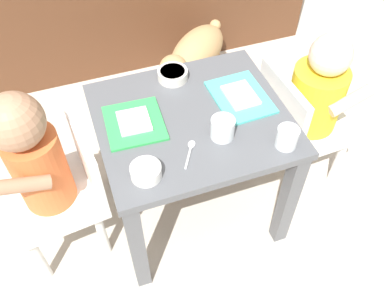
{
  "coord_description": "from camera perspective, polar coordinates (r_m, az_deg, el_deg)",
  "views": [
    {
      "loc": [
        -0.28,
        -0.8,
        1.31
      ],
      "look_at": [
        0.0,
        0.0,
        0.3
      ],
      "focal_mm": 39.38,
      "sensor_mm": 36.0,
      "label": 1
    }
  ],
  "objects": [
    {
      "name": "spoon_by_left_tray",
      "position": [
        1.11,
        -0.29,
        0.33
      ],
      "size": [
        0.06,
        0.09,
        0.01
      ],
      "color": "silver",
      "rests_on": "dining_table"
    },
    {
      "name": "food_tray_right",
      "position": [
        1.26,
        6.57,
        7.66
      ],
      "size": [
        0.16,
        0.2,
        0.02
      ],
      "color": "#4CC6BC",
      "rests_on": "dining_table"
    },
    {
      "name": "water_cup_right",
      "position": [
        1.14,
        12.73,
        2.03
      ],
      "size": [
        0.06,
        0.06,
        0.06
      ],
      "color": "white",
      "rests_on": "dining_table"
    },
    {
      "name": "cereal_bowl_right_side",
      "position": [
        1.05,
        -6.27,
        -2.41
      ],
      "size": [
        0.08,
        0.08,
        0.03
      ],
      "color": "white",
      "rests_on": "dining_table"
    },
    {
      "name": "food_tray_left",
      "position": [
        1.19,
        -7.81,
        4.17
      ],
      "size": [
        0.17,
        0.18,
        0.02
      ],
      "color": "green",
      "rests_on": "dining_table"
    },
    {
      "name": "seated_child_left",
      "position": [
        1.23,
        -19.68,
        -1.32
      ],
      "size": [
        0.31,
        0.31,
        0.65
      ],
      "color": "white",
      "rests_on": "ground"
    },
    {
      "name": "dining_table",
      "position": [
        1.27,
        0.0,
        2.06
      ],
      "size": [
        0.54,
        0.48,
        0.46
      ],
      "color": "#515459",
      "rests_on": "ground"
    },
    {
      "name": "dog",
      "position": [
        1.85,
        0.32,
        13.21
      ],
      "size": [
        0.4,
        0.37,
        0.31
      ],
      "color": "tan",
      "rests_on": "ground"
    },
    {
      "name": "seated_child_right",
      "position": [
        1.44,
        16.05,
        7.23
      ],
      "size": [
        0.29,
        0.29,
        0.61
      ],
      "color": "white",
      "rests_on": "ground"
    },
    {
      "name": "ground_plane",
      "position": [
        1.56,
        0.0,
        -7.12
      ],
      "size": [
        7.0,
        7.0,
        0.0
      ],
      "primitive_type": "plane",
      "color": "beige"
    },
    {
      "name": "water_cup_left",
      "position": [
        1.13,
        4.15,
        3.29
      ],
      "size": [
        0.07,
        0.07,
        0.06
      ],
      "color": "white",
      "rests_on": "dining_table"
    },
    {
      "name": "cereal_bowl_left_side",
      "position": [
        1.32,
        -2.79,
        10.63
      ],
      "size": [
        0.09,
        0.09,
        0.03
      ],
      "color": "silver",
      "rests_on": "dining_table"
    }
  ]
}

